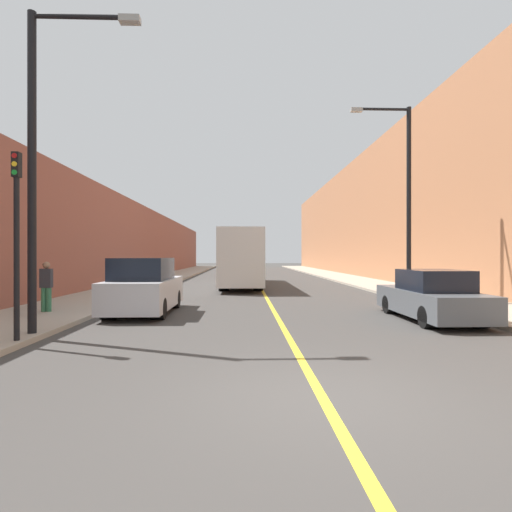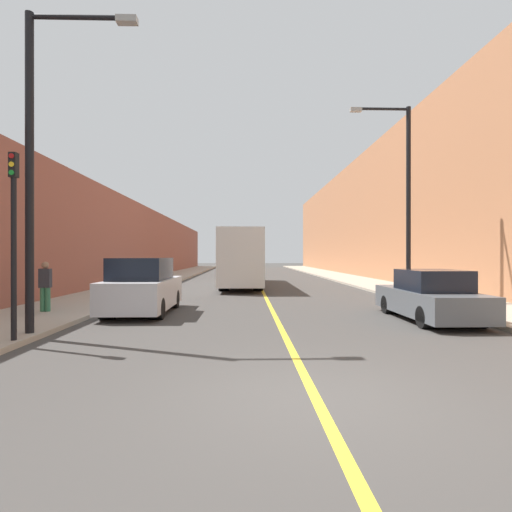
{
  "view_description": "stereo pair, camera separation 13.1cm",
  "coord_description": "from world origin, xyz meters",
  "px_view_note": "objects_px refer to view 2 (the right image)",
  "views": [
    {
      "loc": [
        -1.12,
        -5.54,
        2.0
      ],
      "look_at": [
        -0.35,
        17.6,
        1.98
      ],
      "focal_mm": 28.0,
      "sensor_mm": 36.0,
      "label": 1
    },
    {
      "loc": [
        -0.99,
        -5.54,
        2.0
      ],
      "look_at": [
        -0.35,
        17.6,
        1.98
      ],
      "focal_mm": 28.0,
      "sensor_mm": 36.0,
      "label": 2
    }
  ],
  "objects_px": {
    "parked_suv_left": "(143,288)",
    "traffic_light": "(14,238)",
    "car_right_near": "(430,298)",
    "street_lamp_right": "(404,190)",
    "pedestrian": "(45,286)",
    "bus": "(242,258)",
    "street_lamp_left": "(39,150)"
  },
  "relations": [
    {
      "from": "street_lamp_left",
      "to": "street_lamp_right",
      "type": "bearing_deg",
      "value": 32.33
    },
    {
      "from": "street_lamp_right",
      "to": "pedestrian",
      "type": "distance_m",
      "value": 14.69
    },
    {
      "from": "street_lamp_left",
      "to": "street_lamp_right",
      "type": "height_order",
      "value": "street_lamp_right"
    },
    {
      "from": "street_lamp_left",
      "to": "car_right_near",
      "type": "bearing_deg",
      "value": 12.65
    },
    {
      "from": "pedestrian",
      "to": "street_lamp_left",
      "type": "bearing_deg",
      "value": -65.44
    },
    {
      "from": "traffic_light",
      "to": "pedestrian",
      "type": "distance_m",
      "value": 5.02
    },
    {
      "from": "traffic_light",
      "to": "pedestrian",
      "type": "height_order",
      "value": "traffic_light"
    },
    {
      "from": "parked_suv_left",
      "to": "street_lamp_left",
      "type": "xyz_separation_m",
      "value": [
        -1.44,
        -4.1,
        3.67
      ]
    },
    {
      "from": "pedestrian",
      "to": "bus",
      "type": "bearing_deg",
      "value": 63.52
    },
    {
      "from": "car_right_near",
      "to": "traffic_light",
      "type": "distance_m",
      "value": 11.41
    },
    {
      "from": "car_right_near",
      "to": "traffic_light",
      "type": "relative_size",
      "value": 1.11
    },
    {
      "from": "car_right_near",
      "to": "street_lamp_left",
      "type": "bearing_deg",
      "value": -167.35
    },
    {
      "from": "street_lamp_left",
      "to": "pedestrian",
      "type": "distance_m",
      "value": 5.42
    },
    {
      "from": "street_lamp_left",
      "to": "traffic_light",
      "type": "distance_m",
      "value": 2.32
    },
    {
      "from": "street_lamp_right",
      "to": "parked_suv_left",
      "type": "bearing_deg",
      "value": -161.8
    },
    {
      "from": "bus",
      "to": "traffic_light",
      "type": "relative_size",
      "value": 2.99
    },
    {
      "from": "street_lamp_left",
      "to": "street_lamp_right",
      "type": "distance_m",
      "value": 14.13
    },
    {
      "from": "bus",
      "to": "parked_suv_left",
      "type": "relative_size",
      "value": 2.77
    },
    {
      "from": "parked_suv_left",
      "to": "traffic_light",
      "type": "distance_m",
      "value": 5.39
    },
    {
      "from": "car_right_near",
      "to": "street_lamp_left",
      "type": "distance_m",
      "value": 11.6
    },
    {
      "from": "parked_suv_left",
      "to": "street_lamp_right",
      "type": "bearing_deg",
      "value": 18.2
    },
    {
      "from": "parked_suv_left",
      "to": "car_right_near",
      "type": "distance_m",
      "value": 9.4
    },
    {
      "from": "street_lamp_right",
      "to": "traffic_light",
      "type": "bearing_deg",
      "value": -145.2
    },
    {
      "from": "car_right_near",
      "to": "parked_suv_left",
      "type": "bearing_deg",
      "value": 169.55
    },
    {
      "from": "traffic_light",
      "to": "bus",
      "type": "bearing_deg",
      "value": 74.44
    },
    {
      "from": "street_lamp_right",
      "to": "traffic_light",
      "type": "distance_m",
      "value": 14.91
    },
    {
      "from": "traffic_light",
      "to": "pedestrian",
      "type": "xyz_separation_m",
      "value": [
        -1.57,
        4.56,
        -1.39
      ]
    },
    {
      "from": "bus",
      "to": "street_lamp_left",
      "type": "xyz_separation_m",
      "value": [
        -4.74,
        -16.65,
        2.68
      ]
    },
    {
      "from": "bus",
      "to": "street_lamp_right",
      "type": "xyz_separation_m",
      "value": [
        7.2,
        -9.1,
        3.02
      ]
    },
    {
      "from": "street_lamp_left",
      "to": "pedestrian",
      "type": "height_order",
      "value": "street_lamp_left"
    },
    {
      "from": "street_lamp_right",
      "to": "pedestrian",
      "type": "bearing_deg",
      "value": -164.32
    },
    {
      "from": "car_right_near",
      "to": "street_lamp_left",
      "type": "xyz_separation_m",
      "value": [
        -10.68,
        -2.4,
        3.85
      ]
    }
  ]
}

